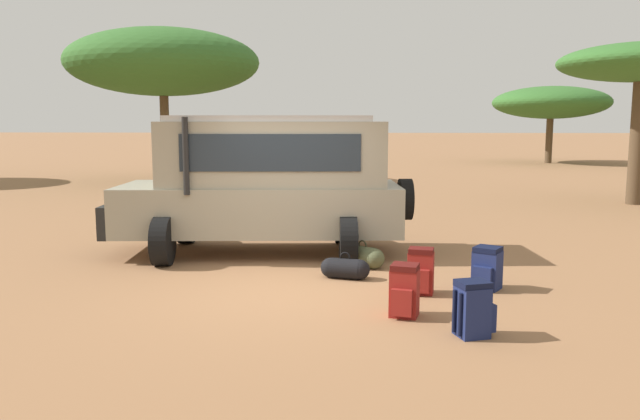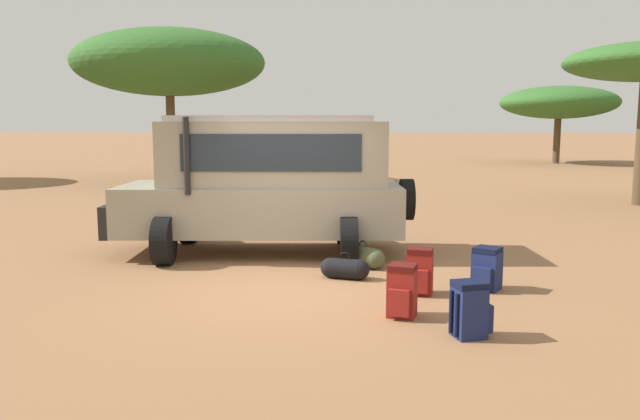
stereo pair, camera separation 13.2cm
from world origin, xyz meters
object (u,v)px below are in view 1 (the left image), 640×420
object	(u,v)px
duffel_bag_soft_canvas	(362,256)
acacia_tree_centre_back	(163,63)
duffel_bag_low_black_case	(345,268)
backpack_near_rear_wheel	(404,291)
backpack_cluster_center	(421,272)
backpack_beside_front_wheel	(473,309)
acacia_tree_far_right	(551,103)
backpack_outermost	(487,269)
safari_vehicle	(266,181)

from	to	relation	value
duffel_bag_soft_canvas	acacia_tree_centre_back	bearing A→B (deg)	118.36
duffel_bag_low_black_case	duffel_bag_soft_canvas	size ratio (longest dim) A/B	1.05
backpack_near_rear_wheel	backpack_cluster_center	bearing A→B (deg)	74.62
backpack_beside_front_wheel	acacia_tree_centre_back	world-z (taller)	acacia_tree_centre_back
duffel_bag_low_black_case	acacia_tree_far_right	bearing A→B (deg)	68.82
backpack_cluster_center	duffel_bag_low_black_case	distance (m)	1.32
backpack_beside_front_wheel	duffel_bag_soft_canvas	distance (m)	3.49
acacia_tree_centre_back	acacia_tree_far_right	distance (m)	23.14
backpack_outermost	acacia_tree_centre_back	distance (m)	19.34
acacia_tree_centre_back	acacia_tree_far_right	xyz separation A→B (m)	(18.95, 13.24, -1.17)
safari_vehicle	backpack_beside_front_wheel	xyz separation A→B (m)	(2.94, -4.24, -0.99)
duffel_bag_soft_canvas	acacia_tree_far_right	bearing A→B (deg)	68.73
backpack_near_rear_wheel	acacia_tree_far_right	xyz separation A→B (m)	(10.42, 30.69, 3.23)
backpack_cluster_center	backpack_near_rear_wheel	distance (m)	1.08
acacia_tree_centre_back	backpack_near_rear_wheel	bearing A→B (deg)	-63.98
safari_vehicle	duffel_bag_soft_canvas	bearing A→B (deg)	-29.48
backpack_cluster_center	acacia_tree_far_right	xyz separation A→B (m)	(10.14, 29.65, 3.24)
safari_vehicle	backpack_cluster_center	size ratio (longest dim) A/B	8.58
safari_vehicle	acacia_tree_centre_back	xyz separation A→B (m)	(-6.29, 13.87, 3.42)
duffel_bag_low_black_case	acacia_tree_centre_back	size ratio (longest dim) A/B	0.10
safari_vehicle	duffel_bag_low_black_case	size ratio (longest dim) A/B	7.30
backpack_cluster_center	duffel_bag_soft_canvas	distance (m)	1.77
acacia_tree_far_right	backpack_outermost	bearing A→B (deg)	-107.39
backpack_beside_front_wheel	backpack_near_rear_wheel	bearing A→B (deg)	136.95
acacia_tree_centre_back	backpack_beside_front_wheel	bearing A→B (deg)	-63.01
duffel_bag_soft_canvas	acacia_tree_centre_back	size ratio (longest dim) A/B	0.09
safari_vehicle	backpack_beside_front_wheel	size ratio (longest dim) A/B	8.75
backpack_beside_front_wheel	backpack_cluster_center	size ratio (longest dim) A/B	0.98
backpack_near_rear_wheel	duffel_bag_low_black_case	bearing A→B (deg)	112.96
backpack_beside_front_wheel	duffel_bag_soft_canvas	size ratio (longest dim) A/B	0.87
backpack_cluster_center	backpack_near_rear_wheel	xyz separation A→B (m)	(-0.29, -1.04, 0.01)
backpack_outermost	duffel_bag_low_black_case	distance (m)	2.06
backpack_cluster_center	backpack_near_rear_wheel	size ratio (longest dim) A/B	0.99
backpack_outermost	acacia_tree_centre_back	world-z (taller)	acacia_tree_centre_back
acacia_tree_far_right	backpack_beside_front_wheel	bearing A→B (deg)	-107.23
backpack_near_rear_wheel	duffel_bag_soft_canvas	size ratio (longest dim) A/B	0.90
acacia_tree_centre_back	backpack_cluster_center	bearing A→B (deg)	-61.78
backpack_beside_front_wheel	backpack_near_rear_wheel	size ratio (longest dim) A/B	0.97
backpack_cluster_center	acacia_tree_far_right	distance (m)	31.51
backpack_near_rear_wheel	acacia_tree_far_right	distance (m)	32.58
duffel_bag_low_black_case	duffel_bag_soft_canvas	distance (m)	0.84
backpack_outermost	duffel_bag_low_black_case	bearing A→B (deg)	167.05
duffel_bag_low_black_case	backpack_cluster_center	bearing A→B (deg)	-36.29
safari_vehicle	backpack_cluster_center	world-z (taller)	safari_vehicle
safari_vehicle	acacia_tree_far_right	bearing A→B (deg)	64.97
backpack_near_rear_wheel	duffel_bag_soft_canvas	bearing A→B (deg)	101.06
backpack_near_rear_wheel	acacia_tree_far_right	bearing A→B (deg)	71.24
backpack_outermost	duffel_bag_low_black_case	world-z (taller)	backpack_outermost
duffel_bag_soft_canvas	acacia_tree_far_right	size ratio (longest dim) A/B	0.11
safari_vehicle	duffel_bag_low_black_case	bearing A→B (deg)	-50.43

